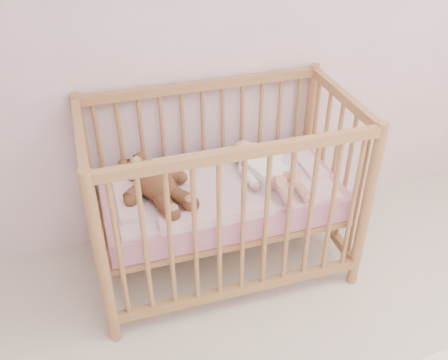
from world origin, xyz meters
name	(u,v)px	position (x,y,z in m)	size (l,w,h in m)	color
wall_back	(273,1)	(0.00, 2.00, 1.35)	(4.00, 0.02, 2.70)	white
crib	(221,193)	(-0.40, 1.60, 0.50)	(1.36, 0.76, 1.00)	#AB7B48
mattress	(221,196)	(-0.40, 1.60, 0.49)	(1.22, 0.62, 0.13)	pink
blanket	(221,184)	(-0.40, 1.60, 0.56)	(1.10, 0.58, 0.06)	#F2A7B8
baby	(263,167)	(-0.18, 1.58, 0.64)	(0.28, 0.59, 0.14)	white
teddy_bear	(156,184)	(-0.74, 1.58, 0.65)	(0.37, 0.53, 0.15)	brown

